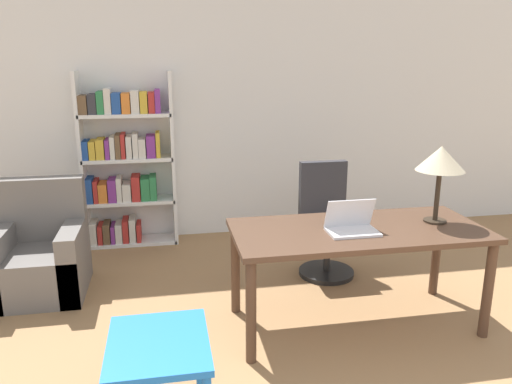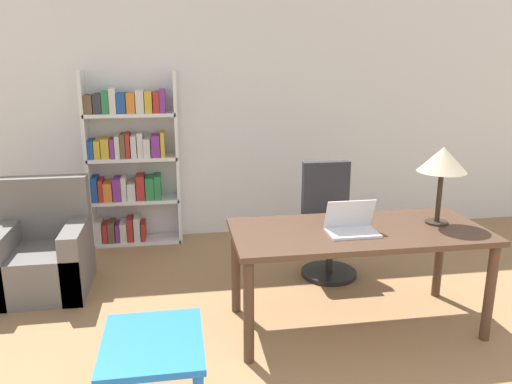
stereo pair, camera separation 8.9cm
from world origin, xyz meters
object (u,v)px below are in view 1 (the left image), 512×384
office_chair (325,225)px  laptop (351,225)px  desk (358,240)px  side_table_blue (159,357)px  bookshelf (124,165)px  armchair (40,258)px  table_lamp (441,160)px

office_chair → laptop: bearing=-98.9°
desk → side_table_blue: bearing=-147.5°
office_chair → bookshelf: bearing=149.3°
laptop → armchair: bearing=155.5°
side_table_blue → armchair: bearing=117.6°
laptop → bookshelf: size_ratio=0.19×
table_lamp → office_chair: size_ratio=0.55×
table_lamp → office_chair: (-0.53, 0.91, -0.76)m
desk → table_lamp: table_lamp is taller
bookshelf → laptop: bearing=-51.5°
laptop → side_table_blue: bearing=-147.9°
office_chair → bookshelf: 2.17m
office_chair → desk: bearing=-94.7°
desk → armchair: 2.63m
bookshelf → table_lamp: bearing=-40.2°
table_lamp → side_table_blue: bearing=-155.2°
side_table_blue → office_chair: bearing=51.0°
laptop → table_lamp: 0.81m
desk → office_chair: bearing=85.3°
laptop → bookshelf: (-1.67, 2.10, 0.05)m
table_lamp → office_chair: table_lamp is taller
laptop → armchair: laptop is taller
armchair → table_lamp: bearing=-17.7°
desk → side_table_blue: (-1.42, -0.90, -0.20)m
office_chair → armchair: bearing=178.8°
desk → armchair: bearing=157.5°
armchair → bookshelf: 1.35m
laptop → bookshelf: bookshelf is taller
office_chair → side_table_blue: bearing=-129.0°
side_table_blue → bookshelf: size_ratio=0.33×
desk → laptop: bearing=-141.6°
laptop → bookshelf: bearing=128.5°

